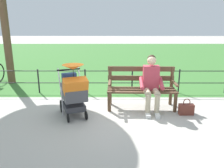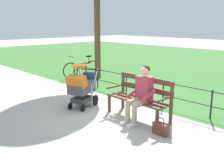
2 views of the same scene
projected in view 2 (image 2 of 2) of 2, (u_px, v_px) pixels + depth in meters
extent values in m
plane|color=#ADA89E|center=(113.00, 110.00, 6.69)|extent=(60.00, 60.00, 0.00)
cube|color=brown|center=(142.00, 98.00, 6.15)|extent=(1.60, 0.14, 0.04)
cube|color=brown|center=(137.00, 99.00, 6.03)|extent=(1.60, 0.14, 0.04)
cube|color=brown|center=(132.00, 101.00, 5.91)|extent=(1.60, 0.14, 0.04)
cube|color=brown|center=(145.00, 88.00, 6.17)|extent=(1.60, 0.08, 0.12)
cube|color=brown|center=(146.00, 79.00, 6.11)|extent=(1.60, 0.08, 0.12)
cylinder|color=brown|center=(157.00, 119.00, 5.41)|extent=(0.08, 0.08, 0.45)
cylinder|color=brown|center=(171.00, 103.00, 5.67)|extent=(0.08, 0.08, 0.95)
cube|color=brown|center=(164.00, 99.00, 5.45)|extent=(0.06, 0.56, 0.04)
cylinder|color=brown|center=(109.00, 103.00, 6.49)|extent=(0.08, 0.08, 0.45)
cylinder|color=brown|center=(123.00, 90.00, 6.75)|extent=(0.08, 0.08, 0.95)
cube|color=brown|center=(115.00, 86.00, 6.53)|extent=(0.06, 0.56, 0.04)
cylinder|color=tan|center=(141.00, 103.00, 5.67)|extent=(0.15, 0.40, 0.14)
cylinder|color=tan|center=(134.00, 101.00, 5.81)|extent=(0.15, 0.40, 0.14)
cylinder|color=tan|center=(134.00, 116.00, 5.59)|extent=(0.11, 0.11, 0.47)
cylinder|color=tan|center=(128.00, 113.00, 5.74)|extent=(0.11, 0.11, 0.47)
cube|color=silver|center=(132.00, 125.00, 5.59)|extent=(0.11, 0.22, 0.07)
cube|color=silver|center=(125.00, 123.00, 5.73)|extent=(0.11, 0.22, 0.07)
cube|color=#B23847|center=(144.00, 89.00, 5.82)|extent=(0.37, 0.23, 0.56)
cylinder|color=#B23847|center=(148.00, 96.00, 5.61)|extent=(0.10, 0.43, 0.23)
cylinder|color=#B23847|center=(133.00, 92.00, 5.93)|extent=(0.10, 0.43, 0.23)
sphere|color=beige|center=(145.00, 71.00, 5.73)|extent=(0.20, 0.20, 0.20)
sphere|color=black|center=(146.00, 69.00, 5.74)|extent=(0.19, 0.19, 0.19)
cylinder|color=black|center=(95.00, 100.00, 7.05)|extent=(0.13, 0.27, 0.28)
cylinder|color=black|center=(81.00, 98.00, 7.24)|extent=(0.13, 0.27, 0.28)
cylinder|color=black|center=(83.00, 108.00, 6.55)|extent=(0.09, 0.18, 0.18)
cylinder|color=black|center=(70.00, 106.00, 6.70)|extent=(0.09, 0.18, 0.18)
cube|color=#38383D|center=(82.00, 99.00, 6.86)|extent=(0.58, 0.64, 0.12)
cylinder|color=silver|center=(92.00, 95.00, 6.83)|extent=(0.03, 0.03, 0.65)
cylinder|color=silver|center=(77.00, 93.00, 7.02)|extent=(0.03, 0.03, 0.65)
cube|color=#47474C|center=(82.00, 87.00, 6.77)|extent=(0.68, 0.80, 0.28)
cube|color=orange|center=(76.00, 82.00, 6.51)|extent=(0.56, 0.46, 0.33)
cylinder|color=black|center=(90.00, 69.00, 7.06)|extent=(0.49, 0.22, 0.03)
cylinder|color=silver|center=(96.00, 78.00, 6.93)|extent=(0.13, 0.29, 0.49)
cylinder|color=silver|center=(81.00, 77.00, 7.12)|extent=(0.13, 0.29, 0.49)
cone|color=orange|center=(79.00, 67.00, 6.57)|extent=(0.57, 0.57, 0.10)
cylinder|color=black|center=(80.00, 74.00, 6.61)|extent=(0.01, 0.01, 0.30)
cube|color=navy|center=(89.00, 77.00, 7.10)|extent=(0.36, 0.27, 0.28)
cube|color=brown|center=(161.00, 129.00, 5.19)|extent=(0.32, 0.14, 0.24)
torus|color=brown|center=(161.00, 121.00, 5.15)|extent=(0.16, 0.02, 0.16)
cylinder|color=black|center=(211.00, 104.00, 6.00)|extent=(0.04, 0.04, 0.70)
cylinder|color=black|center=(163.00, 93.00, 6.95)|extent=(0.04, 0.04, 0.70)
cylinder|color=black|center=(126.00, 85.00, 7.89)|extent=(0.04, 0.04, 0.70)
cylinder|color=black|center=(98.00, 78.00, 8.84)|extent=(0.04, 0.04, 0.70)
cylinder|color=black|center=(74.00, 73.00, 9.78)|extent=(0.04, 0.04, 0.70)
cylinder|color=black|center=(144.00, 79.00, 7.35)|extent=(6.72, 0.02, 0.02)
cylinder|color=black|center=(144.00, 90.00, 7.43)|extent=(6.72, 0.02, 0.02)
cylinder|color=brown|center=(97.00, 36.00, 10.19)|extent=(0.24, 0.24, 3.39)
torus|color=black|center=(71.00, 71.00, 10.34)|extent=(0.14, 0.66, 0.66)
torus|color=black|center=(92.00, 68.00, 10.90)|extent=(0.14, 0.66, 0.66)
cylinder|color=maroon|center=(81.00, 63.00, 10.56)|extent=(0.17, 0.90, 0.04)
cylinder|color=maroon|center=(79.00, 67.00, 10.54)|extent=(0.13, 0.63, 0.38)
cylinder|color=maroon|center=(89.00, 60.00, 10.74)|extent=(0.03, 0.03, 0.30)
cube|color=black|center=(89.00, 56.00, 10.70)|extent=(0.13, 0.21, 0.06)
cylinder|color=black|center=(71.00, 57.00, 10.24)|extent=(0.44, 0.09, 0.02)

